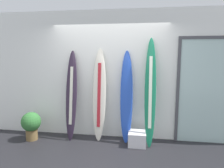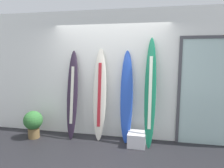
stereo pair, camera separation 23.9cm
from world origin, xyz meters
name	(u,v)px [view 1 (the left image)]	position (x,y,z in m)	size (l,w,h in m)	color
ground	(99,164)	(0.00, 0.00, -0.02)	(8.00, 8.00, 0.04)	black
wall_back	(111,75)	(0.00, 1.30, 1.40)	(7.20, 0.20, 2.80)	white
surfboard_charcoal	(71,96)	(-0.82, 0.97, 0.95)	(0.25, 0.39, 1.94)	#2C2032
surfboard_ivory	(99,95)	(-0.21, 1.02, 0.99)	(0.29, 0.34, 1.98)	silver
surfboard_cobalt	(126,97)	(0.38, 1.01, 0.96)	(0.28, 0.35, 1.94)	#234AB6
surfboard_emerald	(150,93)	(0.87, 0.93, 1.09)	(0.23, 0.49, 2.20)	#17734E
display_block_left	(137,139)	(0.63, 0.81, 0.14)	(0.35, 0.35, 0.28)	silver
glass_door	(207,89)	(2.02, 1.18, 1.14)	(1.21, 0.06, 2.22)	silver
potted_plant	(31,124)	(-1.67, 0.75, 0.36)	(0.42, 0.42, 0.62)	brown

